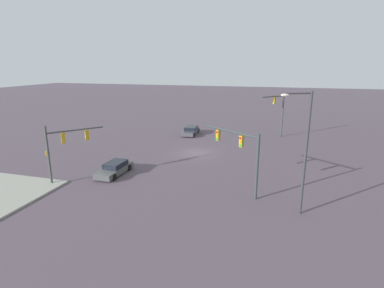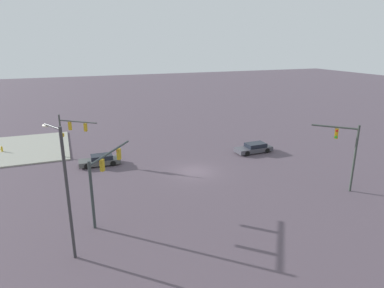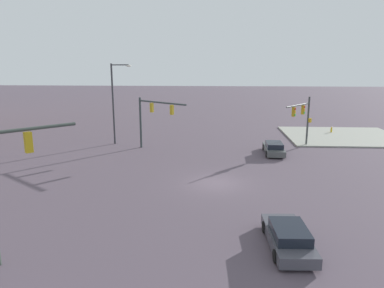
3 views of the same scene
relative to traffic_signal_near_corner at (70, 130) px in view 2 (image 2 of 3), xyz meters
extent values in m
plane|color=#554854|center=(-12.20, 9.17, -3.58)|extent=(227.35, 227.35, 0.00)
cube|color=#9A9B8F|center=(6.25, -6.47, -3.51)|extent=(11.88, 13.65, 0.15)
cylinder|color=#3E4342|center=(1.05, -0.82, -0.89)|extent=(0.20, 0.20, 5.38)
cylinder|color=#3E4342|center=(-0.93, 0.76, 1.12)|extent=(4.05, 3.27, 0.15)
cube|color=gold|center=(-0.03, 0.05, 0.52)|extent=(0.41, 0.40, 0.95)
cylinder|color=red|center=(-0.13, -0.07, 0.81)|extent=(0.19, 0.17, 0.20)
cylinder|color=orange|center=(-0.13, -0.07, 0.51)|extent=(0.19, 0.17, 0.20)
cylinder|color=green|center=(-0.13, -0.07, 0.21)|extent=(0.19, 0.17, 0.20)
cube|color=gold|center=(-1.69, 1.37, 0.52)|extent=(0.41, 0.40, 0.95)
cylinder|color=red|center=(-1.79, 1.25, 0.81)|extent=(0.19, 0.17, 0.20)
cylinder|color=orange|center=(-1.79, 1.25, 0.51)|extent=(0.19, 0.17, 0.20)
cylinder|color=green|center=(-1.79, 1.25, 0.21)|extent=(0.19, 0.17, 0.20)
cube|color=gold|center=(0.90, -1.00, -0.74)|extent=(0.38, 0.37, 0.44)
cylinder|color=#38413C|center=(-24.13, 19.06, -0.37)|extent=(0.22, 0.22, 6.43)
cylinder|color=#38413C|center=(-22.72, 17.62, 2.47)|extent=(2.94, 2.99, 0.16)
cube|color=gold|center=(-22.88, 17.78, 1.87)|extent=(0.41, 0.41, 0.95)
cylinder|color=red|center=(-22.76, 17.90, 2.16)|extent=(0.18, 0.18, 0.20)
cylinder|color=orange|center=(-22.76, 17.90, 1.86)|extent=(0.18, 0.18, 0.20)
cylinder|color=green|center=(-22.76, 17.90, 1.56)|extent=(0.18, 0.18, 0.20)
cylinder|color=#323C3D|center=(-0.87, 17.18, -0.89)|extent=(0.23, 0.23, 5.39)
cylinder|color=#323C3D|center=(-2.76, 14.60, 1.47)|extent=(3.91, 5.26, 0.17)
cube|color=#B3941D|center=(-1.91, 15.76, 0.86)|extent=(0.40, 0.41, 0.95)
cylinder|color=red|center=(-1.78, 15.67, 1.16)|extent=(0.17, 0.20, 0.20)
cylinder|color=orange|center=(-1.78, 15.67, 0.86)|extent=(0.17, 0.20, 0.20)
cylinder|color=green|center=(-1.78, 15.67, 0.56)|extent=(0.17, 0.20, 0.20)
cube|color=#B3941D|center=(-3.56, 13.50, 0.86)|extent=(0.40, 0.41, 0.95)
cylinder|color=red|center=(-3.43, 13.40, 1.16)|extent=(0.17, 0.20, 0.20)
cylinder|color=orange|center=(-3.43, 13.40, 0.86)|extent=(0.17, 0.20, 0.20)
cylinder|color=green|center=(-3.43, 13.40, 0.56)|extent=(0.17, 0.20, 0.20)
cylinder|color=#35363A|center=(0.71, 20.51, 0.84)|extent=(0.20, 0.20, 8.85)
cylinder|color=#35363A|center=(1.14, 19.67, 5.12)|extent=(0.96, 1.73, 0.12)
ellipsoid|color=silver|center=(1.57, 18.83, 5.02)|extent=(0.54, 0.67, 0.20)
cube|color=#45444E|center=(-21.64, 5.66, -3.15)|extent=(4.84, 2.04, 0.55)
cube|color=black|center=(-21.93, 5.65, -2.62)|extent=(2.54, 1.73, 0.50)
cylinder|color=black|center=(-20.20, 6.59, -3.26)|extent=(0.65, 0.24, 0.64)
cylinder|color=black|center=(-20.13, 4.85, -3.26)|extent=(0.65, 0.24, 0.64)
cylinder|color=black|center=(-23.15, 6.47, -3.26)|extent=(0.65, 0.24, 0.64)
cylinder|color=black|center=(-23.09, 4.74, -3.26)|extent=(0.65, 0.24, 0.64)
cube|color=#4B4E4E|center=(-2.77, 3.36, -3.15)|extent=(4.62, 1.88, 0.55)
cube|color=black|center=(-3.04, 3.36, -2.62)|extent=(2.42, 1.61, 0.50)
cylinder|color=black|center=(-1.33, 4.13, -3.26)|extent=(0.65, 0.24, 0.64)
cylinder|color=black|center=(-1.38, 2.50, -3.26)|extent=(0.65, 0.24, 0.64)
cylinder|color=black|center=(-4.16, 4.21, -3.26)|extent=(0.65, 0.24, 0.64)
cylinder|color=black|center=(-4.21, 2.58, -3.26)|extent=(0.65, 0.24, 0.64)
cylinder|color=gold|center=(8.33, -5.78, -3.16)|extent=(0.22, 0.22, 0.55)
sphere|color=gold|center=(8.33, -5.78, -2.81)|extent=(0.18, 0.18, 0.18)
cylinder|color=gold|center=(8.49, -5.78, -3.13)|extent=(0.12, 0.10, 0.10)
camera|label=1|loc=(22.25, 18.52, 6.99)|focal=28.45mm
camera|label=2|loc=(0.36, 40.96, 10.01)|focal=31.48mm
camera|label=3|loc=(-38.27, 9.42, 5.41)|focal=33.65mm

